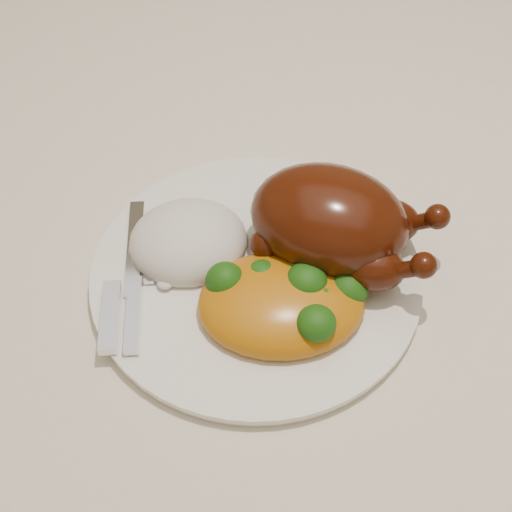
# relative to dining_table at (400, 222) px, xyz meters

# --- Properties ---
(floor) EXTENTS (4.00, 4.00, 0.00)m
(floor) POSITION_rel_dining_table_xyz_m (0.00, 0.00, -0.67)
(floor) COLOR #53341C
(floor) RESTS_ON ground
(dining_table) EXTENTS (1.60, 0.90, 0.76)m
(dining_table) POSITION_rel_dining_table_xyz_m (0.00, 0.00, 0.00)
(dining_table) COLOR brown
(dining_table) RESTS_ON floor
(tablecloth) EXTENTS (1.73, 1.03, 0.18)m
(tablecloth) POSITION_rel_dining_table_xyz_m (0.00, 0.00, 0.07)
(tablecloth) COLOR silver
(tablecloth) RESTS_ON dining_table
(dinner_plate) EXTENTS (0.34, 0.34, 0.01)m
(dinner_plate) POSITION_rel_dining_table_xyz_m (-0.14, -0.19, 0.11)
(dinner_plate) COLOR white
(dinner_plate) RESTS_ON tablecloth
(roast_chicken) EXTENTS (0.18, 0.13, 0.09)m
(roast_chicken) POSITION_rel_dining_table_xyz_m (-0.08, -0.16, 0.16)
(roast_chicken) COLOR #431607
(roast_chicken) RESTS_ON dinner_plate
(rice_mound) EXTENTS (0.13, 0.12, 0.06)m
(rice_mound) POSITION_rel_dining_table_xyz_m (-0.20, -0.17, 0.12)
(rice_mound) COLOR white
(rice_mound) RESTS_ON dinner_plate
(mac_and_cheese) EXTENTS (0.16, 0.14, 0.06)m
(mac_and_cheese) POSITION_rel_dining_table_xyz_m (-0.11, -0.22, 0.13)
(mac_and_cheese) COLOR orange
(mac_and_cheese) RESTS_ON dinner_plate
(cutlery) EXTENTS (0.05, 0.17, 0.01)m
(cutlery) POSITION_rel_dining_table_xyz_m (-0.24, -0.23, 0.12)
(cutlery) COLOR silver
(cutlery) RESTS_ON dinner_plate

